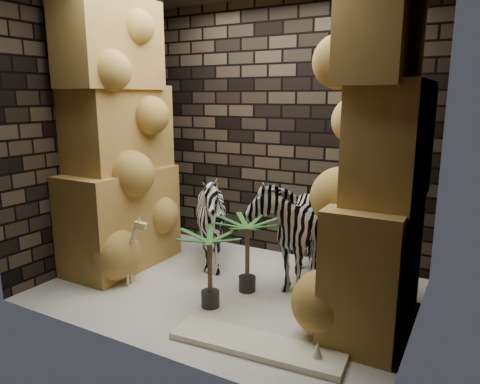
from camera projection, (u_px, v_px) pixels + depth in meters
The scene contains 13 objects.
floor at pixel (228, 289), 4.45m from camera, with size 3.50×3.50×0.00m, color white.
wall_back at pixel (281, 131), 5.20m from camera, with size 3.50×3.50×0.00m, color black.
wall_front at pixel (135, 156), 3.07m from camera, with size 3.50×3.50×0.00m, color black.
wall_left at pixel (93, 133), 4.97m from camera, with size 3.00×3.00×0.00m, color black.
wall_right at pixel (427, 151), 3.30m from camera, with size 3.00×3.00×0.00m, color black.
rock_pillar_left at pixel (116, 134), 4.80m from camera, with size 0.68×1.30×3.00m, color #BA8441, non-canonical shape.
rock_pillar_right at pixel (382, 149), 3.46m from camera, with size 0.58×1.25×3.00m, color #BA8441, non-canonical shape.
zebra_right at pixel (290, 218), 4.54m from camera, with size 0.62×1.15×1.36m, color white.
zebra_left at pixel (212, 225), 4.89m from camera, with size 0.91×1.13×1.02m, color white.
giraffe_toy at pixel (119, 250), 4.51m from camera, with size 0.38×0.13×0.74m, color #FEE795, non-canonical shape.
palm_front at pixel (247, 255), 4.34m from camera, with size 0.36×0.36×0.76m, color #124514, non-canonical shape.
palm_back at pixel (210, 269), 4.01m from camera, with size 0.36×0.36×0.73m, color #124514, non-canonical shape.
surfboard at pixel (256, 345), 3.41m from camera, with size 1.37×0.34×0.05m, color #FFFCCD.
Camera 1 is at (2.13, -3.56, 1.90)m, focal length 33.07 mm.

